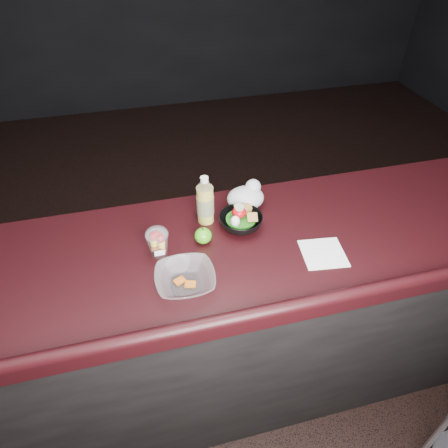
{
  "coord_description": "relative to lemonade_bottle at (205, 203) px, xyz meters",
  "views": [
    {
      "loc": [
        -0.22,
        -0.79,
        2.09
      ],
      "look_at": [
        0.07,
        0.34,
        1.1
      ],
      "focal_mm": 32.0,
      "sensor_mm": 36.0,
      "label": 1
    }
  ],
  "objects": [
    {
      "name": "lemonade_bottle",
      "position": [
        0.0,
        0.0,
        0.0
      ],
      "size": [
        0.07,
        0.07,
        0.22
      ],
      "color": "gold",
      "rests_on": "counter"
    },
    {
      "name": "fruit_cup",
      "position": [
        -0.21,
        -0.15,
        -0.03
      ],
      "size": [
        0.09,
        0.09,
        0.12
      ],
      "color": "white",
      "rests_on": "counter"
    },
    {
      "name": "snack_bowl",
      "position": [
        0.13,
        -0.07,
        -0.06
      ],
      "size": [
        0.23,
        0.23,
        0.1
      ],
      "rotation": [
        0.0,
        0.0,
        -0.4
      ],
      "color": "black",
      "rests_on": "counter"
    },
    {
      "name": "ground",
      "position": [
        -0.02,
        -0.47,
        -1.11
      ],
      "size": [
        8.0,
        8.0,
        0.0
      ],
      "primitive_type": "plane",
      "color": "black",
      "rests_on": "ground"
    },
    {
      "name": "room_shell",
      "position": [
        -0.02,
        -0.47,
        0.72
      ],
      "size": [
        8.0,
        8.0,
        8.0
      ],
      "color": "black",
      "rests_on": "ground"
    },
    {
      "name": "paper_napkin",
      "position": [
        0.39,
        -0.3,
        -0.09
      ],
      "size": [
        0.18,
        0.18,
        0.0
      ],
      "primitive_type": "cube",
      "rotation": [
        0.0,
        0.0,
        -0.13
      ],
      "color": "white",
      "rests_on": "counter"
    },
    {
      "name": "green_apple",
      "position": [
        -0.04,
        -0.13,
        -0.06
      ],
      "size": [
        0.07,
        0.07,
        0.07
      ],
      "color": "#25820F",
      "rests_on": "counter"
    },
    {
      "name": "plastic_bag",
      "position": [
        0.19,
        0.05,
        -0.04
      ],
      "size": [
        0.16,
        0.13,
        0.12
      ],
      "color": "silver",
      "rests_on": "counter"
    },
    {
      "name": "takeout_bowl",
      "position": [
        -0.14,
        -0.33,
        -0.06
      ],
      "size": [
        0.22,
        0.22,
        0.05
      ],
      "rotation": [
        0.0,
        0.0,
        -0.03
      ],
      "color": "silver",
      "rests_on": "counter"
    },
    {
      "name": "counter",
      "position": [
        -0.02,
        -0.17,
        -0.6
      ],
      "size": [
        4.06,
        0.71,
        1.02
      ],
      "color": "black",
      "rests_on": "ground"
    }
  ]
}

